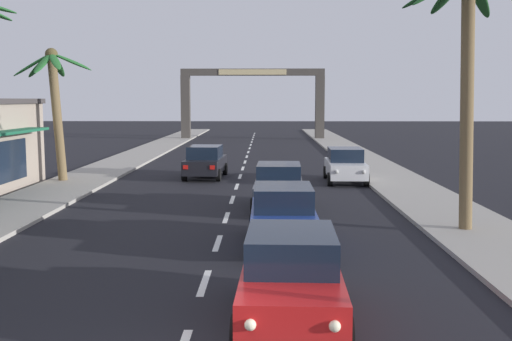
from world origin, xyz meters
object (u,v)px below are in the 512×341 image
(sedan_parked_nearest_kerb, at_px, (345,165))
(palm_left_third, at_px, (55,92))
(sedan_oncoming_far, at_px, (205,161))
(town_gateway_arch, at_px, (253,94))
(sedan_third_in_queue, at_px, (283,216))
(sedan_lead_at_stop_bar, at_px, (291,277))
(sedan_fifth_in_queue, at_px, (279,186))
(palm_right_second, at_px, (468,49))
(traffic_signal_mast, at_px, (425,6))

(sedan_parked_nearest_kerb, distance_m, palm_left_third, 14.56)
(sedan_oncoming_far, relative_size, town_gateway_arch, 0.31)
(sedan_third_in_queue, bearing_deg, sedan_lead_at_stop_bar, -90.20)
(sedan_third_in_queue, relative_size, town_gateway_arch, 0.30)
(sedan_oncoming_far, height_order, palm_left_third, palm_left_third)
(town_gateway_arch, bearing_deg, sedan_lead_at_stop_bar, -88.02)
(sedan_parked_nearest_kerb, xyz_separation_m, palm_left_third, (-14.11, -0.54, 3.56))
(sedan_fifth_in_queue, xyz_separation_m, sedan_oncoming_far, (-3.64, 9.22, 0.00))
(palm_right_second, bearing_deg, sedan_fifth_in_queue, 142.77)
(sedan_oncoming_far, distance_m, palm_left_third, 8.15)
(sedan_fifth_in_queue, bearing_deg, palm_left_third, 146.32)
(sedan_oncoming_far, bearing_deg, sedan_fifth_in_queue, -68.47)
(sedan_third_in_queue, height_order, sedan_fifth_in_queue, same)
(traffic_signal_mast, relative_size, sedan_third_in_queue, 2.40)
(traffic_signal_mast, relative_size, sedan_parked_nearest_kerb, 2.38)
(town_gateway_arch, bearing_deg, sedan_fifth_in_queue, -87.42)
(sedan_third_in_queue, bearing_deg, sedan_oncoming_far, 103.47)
(traffic_signal_mast, bearing_deg, sedan_oncoming_far, 101.85)
(traffic_signal_mast, relative_size, sedan_lead_at_stop_bar, 2.38)
(sedan_third_in_queue, bearing_deg, town_gateway_arch, 92.25)
(traffic_signal_mast, xyz_separation_m, palm_left_third, (-12.14, 22.25, -0.79))
(sedan_lead_at_stop_bar, distance_m, palm_right_second, 10.64)
(sedan_third_in_queue, bearing_deg, palm_left_third, 129.18)
(sedan_lead_at_stop_bar, distance_m, town_gateway_arch, 53.16)
(sedan_lead_at_stop_bar, bearing_deg, sedan_parked_nearest_kerb, 79.98)
(sedan_oncoming_far, bearing_deg, traffic_signal_mast, -78.15)
(sedan_parked_nearest_kerb, distance_m, town_gateway_arch, 34.03)
(palm_right_second, bearing_deg, sedan_third_in_queue, -161.90)
(sedan_lead_at_stop_bar, bearing_deg, town_gateway_arch, 91.98)
(traffic_signal_mast, distance_m, palm_right_second, 11.68)
(palm_right_second, bearing_deg, town_gateway_arch, 99.23)
(sedan_third_in_queue, xyz_separation_m, palm_left_third, (-10.67, 13.08, 3.56))
(sedan_parked_nearest_kerb, relative_size, town_gateway_arch, 0.31)
(sedan_lead_at_stop_bar, relative_size, town_gateway_arch, 0.31)
(palm_left_third, bearing_deg, sedan_fifth_in_queue, -33.68)
(palm_left_third, xyz_separation_m, palm_right_second, (16.17, -11.29, 1.15))
(sedan_third_in_queue, distance_m, palm_left_third, 17.25)
(sedan_lead_at_stop_bar, height_order, sedan_oncoming_far, same)
(sedan_parked_nearest_kerb, bearing_deg, sedan_oncoming_far, 167.45)
(sedan_parked_nearest_kerb, height_order, town_gateway_arch, town_gateway_arch)
(sedan_fifth_in_queue, relative_size, sedan_oncoming_far, 0.99)
(sedan_third_in_queue, bearing_deg, palm_right_second, 18.10)
(traffic_signal_mast, height_order, palm_right_second, palm_right_second)
(traffic_signal_mast, height_order, sedan_parked_nearest_kerb, traffic_signal_mast)
(sedan_fifth_in_queue, bearing_deg, palm_right_second, -37.23)
(traffic_signal_mast, xyz_separation_m, palm_right_second, (4.03, 10.96, 0.36))
(sedan_lead_at_stop_bar, distance_m, sedan_third_in_queue, 5.98)
(traffic_signal_mast, distance_m, sedan_parked_nearest_kerb, 23.28)
(sedan_parked_nearest_kerb, bearing_deg, town_gateway_arch, 99.01)
(palm_left_third, relative_size, palm_right_second, 0.81)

